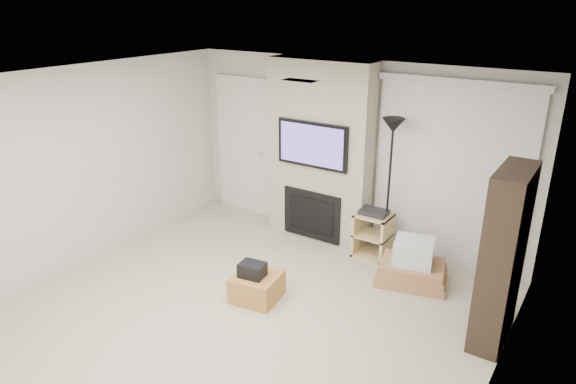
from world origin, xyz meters
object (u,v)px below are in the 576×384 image
Objects in this scene: ottoman at (257,286)px; box_stack at (412,266)px; floor_lamp at (392,150)px; av_stand at (373,232)px; bookshelf at (503,258)px.

ottoman is 0.53× the size of box_stack.
box_stack is at bearing -36.81° from floor_lamp.
av_stand is at bearing 68.75° from ottoman.
bookshelf reaches higher than box_stack.
ottoman is 1.82m from av_stand.
av_stand reaches higher than box_stack.
floor_lamp reaches higher than box_stack.
box_stack is at bearing 150.66° from bookshelf.
bookshelf is (1.76, -0.95, 0.55)m from av_stand.
av_stand is at bearing -162.10° from floor_lamp.
floor_lamp reaches higher than bookshelf.
floor_lamp is 1.43m from box_stack.
floor_lamp reaches higher than ottoman.
box_stack is 0.53× the size of bookshelf.
bookshelf is (1.60, -1.00, -0.58)m from floor_lamp.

